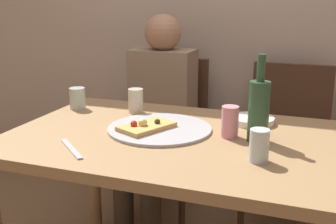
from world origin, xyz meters
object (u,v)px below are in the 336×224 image
dining_table (178,156)px  chair_right (287,136)px  soda_can (230,122)px  guest_in_sweater (158,109)px  wine_glass (77,98)px  plate_stack (253,120)px  pizza_tray (160,129)px  tumbler_far (259,146)px  table_knife (71,149)px  wine_bottle (259,109)px  tumbler_near (136,101)px  chair_left (167,123)px  pizza_slice_last (146,126)px

dining_table → chair_right: 0.92m
soda_can → chair_right: size_ratio=0.14×
dining_table → guest_in_sweater: bearing=117.6°
wine_glass → plate_stack: wine_glass is taller
dining_table → chair_right: chair_right is taller
pizza_tray → tumbler_far: 0.47m
table_knife → wine_bottle: bearing=69.5°
dining_table → tumbler_far: (0.33, -0.16, 0.14)m
plate_stack → tumbler_near: bearing=-178.5°
tumbler_far → wine_glass: bearing=157.8°
soda_can → dining_table: bearing=-163.7°
soda_can → chair_left: (-0.55, 0.78, -0.29)m
guest_in_sweater → wine_glass: bearing=63.5°
table_knife → guest_in_sweater: (-0.05, 0.95, -0.10)m
tumbler_near → tumbler_far: tumbler_near is taller
chair_right → guest_in_sweater: (-0.71, -0.15, 0.13)m
wine_bottle → guest_in_sweater: guest_in_sweater is taller
tumbler_far → chair_left: chair_left is taller
wine_bottle → tumbler_near: bearing=160.7°
guest_in_sweater → tumbler_near: bearing=98.1°
chair_right → pizza_slice_last: bearing=59.1°
dining_table → pizza_slice_last: 0.18m
wine_glass → tumbler_near: bearing=6.5°
table_knife → chair_left: chair_left is taller
pizza_tray → wine_glass: bearing=160.2°
tumbler_near → tumbler_far: (0.63, -0.41, -0.00)m
pizza_tray → pizza_slice_last: pizza_slice_last is taller
dining_table → plate_stack: (0.24, 0.27, 0.10)m
wine_glass → soda_can: soda_can is taller
tumbler_near → table_knife: size_ratio=0.51×
pizza_tray → pizza_slice_last: bearing=-139.6°
tumbler_near → guest_in_sweater: 0.46m
chair_left → pizza_slice_last: bearing=104.7°
tumbler_near → guest_in_sweater: guest_in_sweater is taller
dining_table → pizza_tray: 0.14m
dining_table → pizza_slice_last: size_ratio=5.24×
pizza_tray → soda_can: bearing=2.7°
dining_table → table_knife: (-0.31, -0.27, 0.09)m
pizza_slice_last → soda_can: bearing=8.7°
plate_stack → table_knife: plate_stack is taller
dining_table → plate_stack: 0.38m
tumbler_far → chair_right: chair_right is taller
wine_bottle → table_knife: 0.69m
guest_in_sweater → chair_left: bearing=-90.0°
tumbler_near → guest_in_sweater: (-0.06, 0.43, -0.16)m
dining_table → wine_bottle: wine_bottle is taller
chair_right → plate_stack: bearing=78.7°
pizza_tray → plate_stack: size_ratio=2.31×
wine_glass → table_knife: bearing=-60.6°
tumbler_near → wine_glass: tumbler_near is taller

